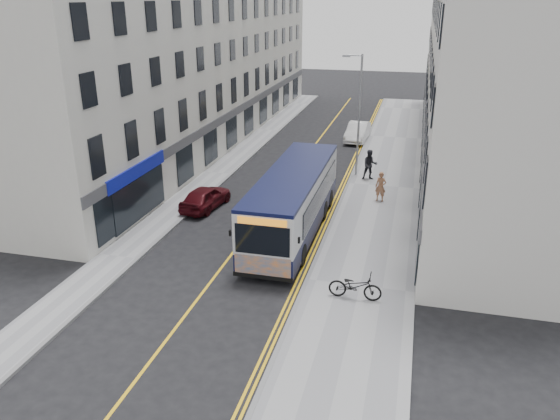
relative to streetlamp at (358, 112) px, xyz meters
The scene contains 17 objects.
ground 15.25m from the streetlamp, 106.58° to the right, with size 140.00×140.00×0.00m, color black.
pavement_east 5.20m from the streetlamp, 43.87° to the right, with size 4.50×64.00×0.12m, color gray.
pavement_west 10.33m from the streetlamp, 167.70° to the right, with size 2.00×64.00×0.12m, color gray.
kerb_east 4.76m from the streetlamp, 94.85° to the right, with size 0.18×64.00×0.13m, color slate.
kerb_west 9.45m from the streetlamp, 166.24° to the right, with size 0.18×64.00×0.13m, color slate.
road_centre_line 6.37m from the streetlamp, 154.37° to the right, with size 0.12×64.00×0.01m, color yellow.
road_dbl_yellow_inner 4.85m from the streetlamp, 107.21° to the right, with size 0.10×64.00×0.01m, color yellow.
road_dbl_yellow_outer 4.83m from the streetlamp, 101.85° to the right, with size 0.10×64.00×0.01m, color yellow.
terrace_east 10.35m from the streetlamp, 43.68° to the left, with size 6.00×46.00×13.00m, color silver.
terrace_west 15.06m from the streetlamp, 152.01° to the left, with size 6.00×46.00×13.00m, color beige.
streetlamp is the anchor object (origin of this frame).
city_bus 10.84m from the streetlamp, 100.46° to the right, with size 2.66×11.39×3.31m.
bicycle 16.85m from the streetlamp, 83.08° to the right, with size 0.74×2.12×1.12m, color black.
pedestrian_near 6.22m from the streetlamp, 66.78° to the right, with size 0.64×0.42×1.76m, color #9A6546.
pedestrian_far 3.55m from the streetlamp, 39.89° to the right, with size 0.96×0.75×1.98m, color black.
car_white 10.39m from the streetlamp, 95.72° to the left, with size 1.60×4.58×1.51m, color white.
car_maroon 11.74m from the streetlamp, 132.84° to the right, with size 1.58×3.93×1.34m, color #440B11.
Camera 1 is at (7.94, -21.47, 11.41)m, focal length 35.00 mm.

